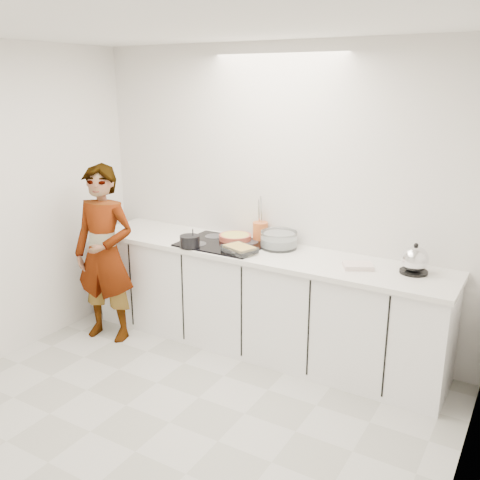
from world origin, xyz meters
The scene contains 15 objects.
floor centered at (0.00, 0.00, 0.00)m, with size 3.60×3.20×0.00m, color beige.
ceiling centered at (0.00, 0.00, 2.60)m, with size 3.60×3.20×0.00m, color white.
wall_back centered at (0.00, 1.60, 1.30)m, with size 3.60×0.00×2.60m, color silver.
wall_right centered at (1.80, 0.02, 1.30)m, with size 0.02×3.20×2.60m.
base_cabinets centered at (0.00, 1.28, 0.43)m, with size 3.20×0.58×0.87m, color white.
countertop centered at (0.00, 1.28, 0.89)m, with size 3.24×0.64×0.04m, color white.
hob centered at (-0.35, 1.26, 0.92)m, with size 0.72×0.54×0.01m, color black.
tart_dish centered at (-0.31, 1.40, 0.95)m, with size 0.37×0.37×0.05m.
saucepan centered at (-0.54, 1.03, 0.97)m, with size 0.22×0.22×0.16m.
baking_dish centered at (-0.09, 1.11, 0.95)m, with size 0.31×0.27×0.05m.
mixing_bowl centered at (0.12, 1.42, 0.98)m, with size 0.31×0.31×0.14m.
tea_towel centered at (0.87, 1.27, 0.93)m, with size 0.22×0.16×0.04m, color white.
kettle centered at (1.26, 1.37, 1.01)m, with size 0.25×0.25×0.23m.
utensil_crock centered at (-0.12, 1.53, 0.99)m, with size 0.13×0.13×0.17m, color #D1642E.
cook centered at (-1.29, 0.78, 0.80)m, with size 0.58×0.38×1.60m, color white.
Camera 1 is at (2.05, -2.50, 2.28)m, focal length 40.00 mm.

